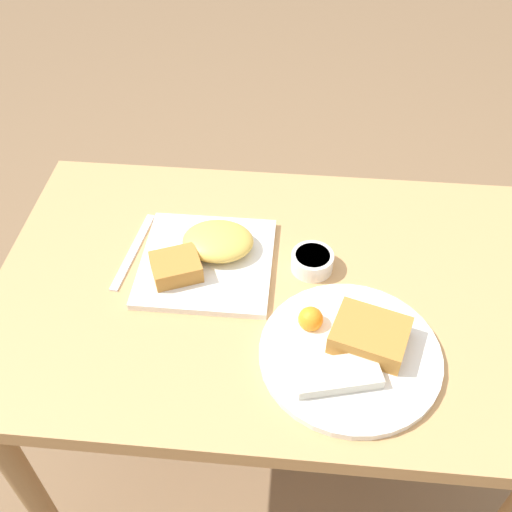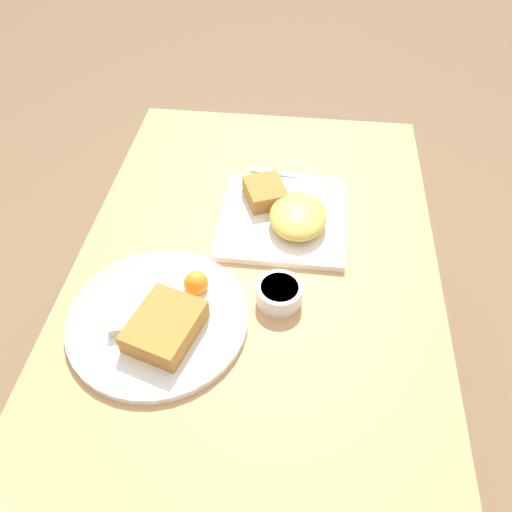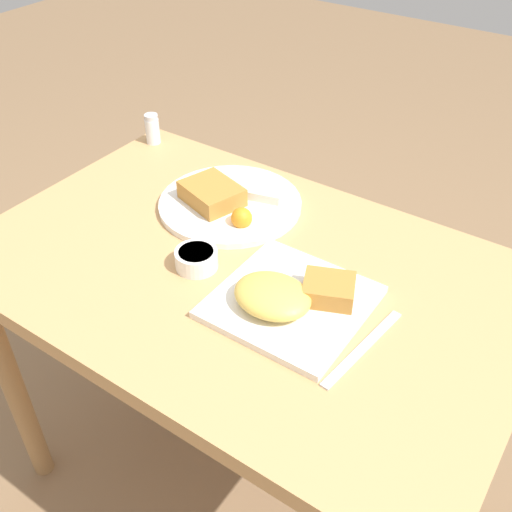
# 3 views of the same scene
# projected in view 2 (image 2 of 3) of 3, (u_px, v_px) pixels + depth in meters

# --- Properties ---
(ground_plane) EXTENTS (8.00, 8.00, 0.00)m
(ground_plane) POSITION_uv_depth(u_px,v_px,m) (256.00, 430.00, 1.48)
(ground_plane) COLOR #846647
(dining_table) EXTENTS (1.06, 0.69, 0.73)m
(dining_table) POSITION_uv_depth(u_px,v_px,m) (255.00, 298.00, 1.01)
(dining_table) COLOR tan
(dining_table) RESTS_ON ground_plane
(plate_square_near) EXTENTS (0.25, 0.25, 0.06)m
(plate_square_near) POSITION_uv_depth(u_px,v_px,m) (286.00, 214.00, 1.01)
(plate_square_near) COLOR white
(plate_square_near) RESTS_ON dining_table
(plate_oval_far) EXTENTS (0.31, 0.31, 0.05)m
(plate_oval_far) POSITION_uv_depth(u_px,v_px,m) (159.00, 317.00, 0.84)
(plate_oval_far) COLOR white
(plate_oval_far) RESTS_ON dining_table
(sauce_ramekin) EXTENTS (0.08, 0.08, 0.04)m
(sauce_ramekin) POSITION_uv_depth(u_px,v_px,m) (279.00, 293.00, 0.87)
(sauce_ramekin) COLOR white
(sauce_ramekin) RESTS_ON dining_table
(butter_knife) EXTENTS (0.04, 0.22, 0.00)m
(butter_knife) POSITION_uv_depth(u_px,v_px,m) (297.00, 176.00, 1.13)
(butter_knife) COLOR silver
(butter_knife) RESTS_ON dining_table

